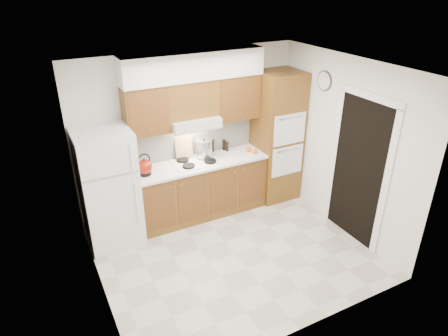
{
  "coord_description": "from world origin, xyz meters",
  "views": [
    {
      "loc": [
        -2.22,
        -3.95,
        3.6
      ],
      "look_at": [
        0.06,
        0.45,
        1.15
      ],
      "focal_mm": 32.0,
      "sensor_mm": 36.0,
      "label": 1
    }
  ],
  "objects_px": {
    "stock_pot": "(204,148)",
    "kettle": "(145,167)",
    "oven_cabinet": "(277,137)",
    "fridge": "(109,189)"
  },
  "relations": [
    {
      "from": "oven_cabinet",
      "to": "stock_pot",
      "type": "distance_m",
      "value": 1.3
    },
    {
      "from": "oven_cabinet",
      "to": "stock_pot",
      "type": "relative_size",
      "value": 8.15
    },
    {
      "from": "oven_cabinet",
      "to": "kettle",
      "type": "height_order",
      "value": "oven_cabinet"
    },
    {
      "from": "fridge",
      "to": "oven_cabinet",
      "type": "height_order",
      "value": "oven_cabinet"
    },
    {
      "from": "stock_pot",
      "to": "kettle",
      "type": "bearing_deg",
      "value": -172.59
    },
    {
      "from": "kettle",
      "to": "stock_pot",
      "type": "height_order",
      "value": "stock_pot"
    },
    {
      "from": "stock_pot",
      "to": "fridge",
      "type": "bearing_deg",
      "value": -174.48
    },
    {
      "from": "fridge",
      "to": "kettle",
      "type": "distance_m",
      "value": 0.58
    },
    {
      "from": "oven_cabinet",
      "to": "kettle",
      "type": "distance_m",
      "value": 2.3
    },
    {
      "from": "kettle",
      "to": "oven_cabinet",
      "type": "bearing_deg",
      "value": 18.72
    }
  ]
}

